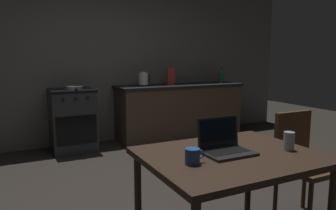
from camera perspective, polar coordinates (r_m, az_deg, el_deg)
name	(u,v)px	position (r m, az deg, el deg)	size (l,w,h in m)	color
ground_plane	(174,203)	(3.07, 1.00, -17.18)	(12.00, 12.00, 0.00)	#2D2823
back_wall	(118,56)	(5.21, -8.99, 8.73)	(6.40, 0.10, 2.72)	#64635E
kitchen_counter	(180,111)	(5.33, 2.12, -1.03)	(2.16, 0.64, 0.89)	#4C3D2D
stove_oven	(73,120)	(4.76, -16.80, -2.59)	(0.60, 0.62, 0.89)	#2D2D30
dining_table	(230,164)	(2.15, 11.16, -10.37)	(1.12, 0.90, 0.71)	#332319
chair	(301,158)	(2.86, 22.87, -8.85)	(0.40, 0.40, 0.88)	#4C331E
laptop	(225,146)	(2.11, 10.26, -7.31)	(0.32, 0.25, 0.23)	#232326
electric_kettle	(143,79)	(4.99, -4.44, 4.64)	(0.18, 0.16, 0.22)	black
bottle	(221,76)	(5.66, 9.57, 5.22)	(0.07, 0.07, 0.27)	#19592D
frying_pan	(74,87)	(4.67, -16.59, 3.07)	(0.27, 0.44, 0.05)	gray
coffee_mug	(193,156)	(1.88, 4.47, -9.19)	(0.13, 0.09, 0.09)	#264C8C
drinking_glass	(289,141)	(2.29, 20.95, -6.10)	(0.07, 0.07, 0.13)	#99B7C6
cereal_box	(171,76)	(5.21, 0.47, 5.21)	(0.13, 0.05, 0.28)	#B2382D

